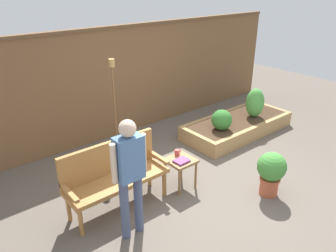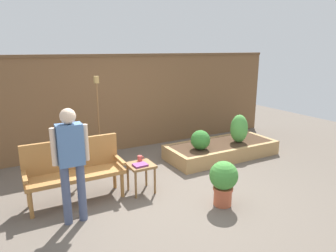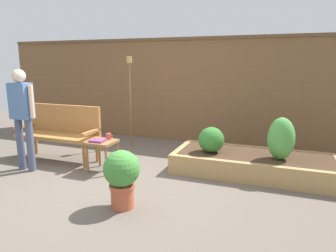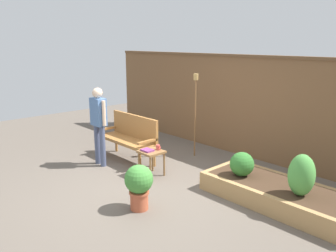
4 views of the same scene
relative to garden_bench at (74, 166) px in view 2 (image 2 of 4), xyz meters
The scene contains 12 objects.
ground_plane 1.62m from the garden_bench, 23.41° to the right, with size 14.00×14.00×0.00m, color #60564C.
fence_back 2.50m from the garden_bench, 54.99° to the left, with size 8.40×0.14×2.16m.
garden_bench is the anchor object (origin of this frame).
side_table 1.04m from the garden_bench, 14.75° to the right, with size 0.40×0.40×0.48m.
cup_on_table 1.04m from the garden_bench, ahead, with size 0.11×0.07×0.09m.
book_on_table 1.01m from the garden_bench, 18.84° to the right, with size 0.21×0.17×0.03m, color #7F3875.
potted_boxwood 2.26m from the garden_bench, 33.44° to the right, with size 0.42×0.42×0.68m.
raised_planter_bed 3.25m from the garden_bench, ahead, with size 2.40×1.00×0.30m.
shrub_near_bench 2.58m from the garden_bench, ahead, with size 0.39×0.39×0.39m.
shrub_far_corner 3.57m from the garden_bench, ahead, with size 0.37×0.37×0.61m.
tiki_torch 1.53m from the garden_bench, 57.29° to the left, with size 0.10×0.10×1.77m.
person_by_bench 0.77m from the garden_bench, 102.58° to the right, with size 0.47×0.20×1.56m.
Camera 2 is at (-2.23, -3.90, 2.28)m, focal length 32.80 mm.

